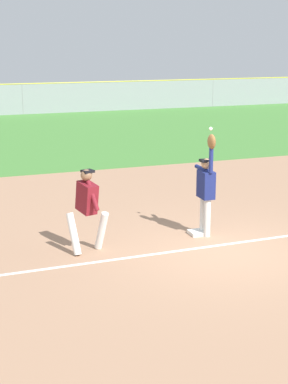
# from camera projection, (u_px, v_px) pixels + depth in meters

# --- Properties ---
(ground_plane) EXTENTS (77.31, 77.31, 0.00)m
(ground_plane) POSITION_uv_depth(u_px,v_px,m) (223.00, 250.00, 12.33)
(ground_plane) COLOR tan
(outfield_grass) EXTENTS (48.70, 16.22, 0.01)m
(outfield_grass) POSITION_uv_depth(u_px,v_px,m) (53.00, 134.00, 27.38)
(outfield_grass) COLOR #478438
(outfield_grass) RESTS_ON ground_plane
(chalk_foul_line) EXTENTS (12.00, 0.32, 0.01)m
(chalk_foul_line) POSITION_uv_depth(u_px,v_px,m) (24.00, 272.00, 11.17)
(chalk_foul_line) COLOR white
(chalk_foul_line) RESTS_ON ground_plane
(first_base) EXTENTS (0.39, 0.39, 0.08)m
(first_base) POSITION_uv_depth(u_px,v_px,m) (198.00, 233.00, 13.33)
(first_base) COLOR white
(first_base) RESTS_ON ground_plane
(fielder) EXTENTS (0.28, 0.89, 2.28)m
(fielder) POSITION_uv_depth(u_px,v_px,m) (206.00, 186.00, 13.01)
(fielder) COLOR silver
(fielder) RESTS_ON ground_plane
(runner) EXTENTS (0.85, 0.83, 1.72)m
(runner) POSITION_uv_depth(u_px,v_px,m) (87.00, 205.00, 11.98)
(runner) COLOR white
(runner) RESTS_ON ground_plane
(baseball) EXTENTS (0.07, 0.07, 0.07)m
(baseball) POSITION_uv_depth(u_px,v_px,m) (211.00, 129.00, 12.74)
(baseball) COLOR white
(outfield_fence) EXTENTS (48.78, 0.08, 1.78)m
(outfield_fence) POSITION_uv_depth(u_px,v_px,m) (23.00, 99.00, 34.52)
(outfield_fence) COLOR #93999E
(outfield_fence) RESTS_ON ground_plane
(parked_car_white) EXTENTS (4.56, 2.44, 1.25)m
(parked_car_white) POSITION_uv_depth(u_px,v_px,m) (38.00, 96.00, 38.49)
(parked_car_white) COLOR white
(parked_car_white) RESTS_ON ground_plane
(parked_car_blue) EXTENTS (4.58, 2.49, 1.25)m
(parked_car_blue) POSITION_uv_depth(u_px,v_px,m) (115.00, 93.00, 40.82)
(parked_car_blue) COLOR #23389E
(parked_car_blue) RESTS_ON ground_plane
(parked_car_silver) EXTENTS (4.56, 2.45, 1.25)m
(parked_car_silver) POSITION_uv_depth(u_px,v_px,m) (184.00, 91.00, 42.69)
(parked_car_silver) COLOR #B7B7BC
(parked_car_silver) RESTS_ON ground_plane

